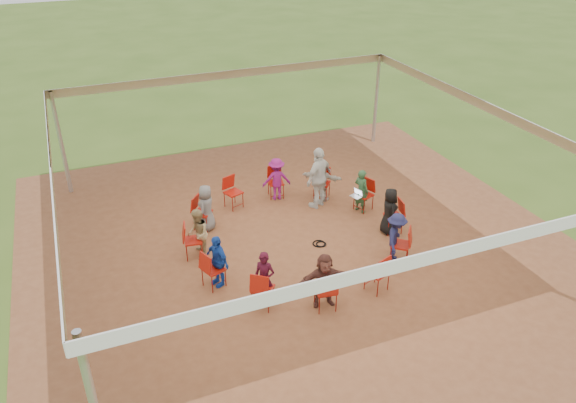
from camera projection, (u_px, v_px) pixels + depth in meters
name	position (u px, v px, depth m)	size (l,w,h in m)	color
ground	(297.00, 244.00, 13.87)	(80.00, 80.00, 0.00)	#3B571B
dirt_patch	(297.00, 243.00, 13.87)	(13.00, 13.00, 0.00)	brown
tent	(297.00, 156.00, 12.72)	(10.33, 10.33, 3.00)	#B2B2B7
chair_0	(364.00, 195.00, 15.14)	(0.42, 0.44, 0.90)	#A7160A
chair_1	(322.00, 183.00, 15.75)	(0.42, 0.44, 0.90)	#A7160A
chair_2	(276.00, 183.00, 15.79)	(0.42, 0.44, 0.90)	#A7160A
chair_3	(233.00, 193.00, 15.26)	(0.42, 0.44, 0.90)	#A7160A
chair_4	(203.00, 213.00, 14.30)	(0.42, 0.44, 0.90)	#A7160A
chair_5	(193.00, 241.00, 13.16)	(0.42, 0.44, 0.90)	#A7160A
chair_6	(213.00, 269.00, 12.16)	(0.42, 0.44, 0.90)	#A7160A
chair_7	(263.00, 289.00, 11.56)	(0.42, 0.44, 0.90)	#A7160A
chair_8	(326.00, 290.00, 11.51)	(0.42, 0.44, 0.90)	#A7160A
chair_9	(377.00, 273.00, 12.04)	(0.42, 0.44, 0.90)	#A7160A
chair_10	(400.00, 245.00, 13.01)	(0.42, 0.44, 0.90)	#A7160A
chair_11	(393.00, 216.00, 14.14)	(0.42, 0.44, 0.90)	#A7160A
person_seated_0	(361.00, 191.00, 14.99)	(0.45, 0.30, 1.23)	#28522F
person_seated_1	(321.00, 180.00, 15.56)	(1.14, 0.43, 1.23)	#BDB5A7
person_seated_2	(277.00, 179.00, 15.60)	(0.80, 0.39, 1.23)	#7E1668
person_seated_3	(206.00, 208.00, 14.18)	(0.60, 0.34, 1.23)	slate
person_seated_4	(198.00, 234.00, 13.10)	(0.60, 0.35, 1.23)	#9E895B
person_seated_5	(217.00, 261.00, 12.15)	(0.72, 0.37, 1.23)	#1842AB
person_seated_6	(264.00, 279.00, 11.57)	(0.45, 0.30, 1.23)	#390A1A
person_seated_7	(324.00, 280.00, 11.53)	(1.14, 0.43, 1.23)	brown
person_seated_8	(396.00, 238.00, 12.95)	(0.80, 0.39, 1.23)	#1B1D46
person_seated_9	(389.00, 211.00, 14.03)	(0.60, 0.34, 1.23)	black
standing_person	(319.00, 178.00, 15.12)	(1.02, 0.52, 1.74)	silver
cable_coil	(320.00, 244.00, 13.82)	(0.43, 0.43, 0.03)	black
laptop	(357.00, 194.00, 14.91)	(0.32, 0.36, 0.20)	#B7B7BC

